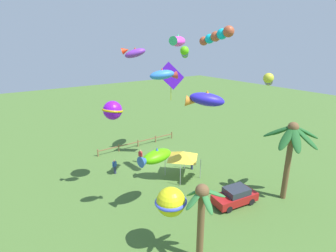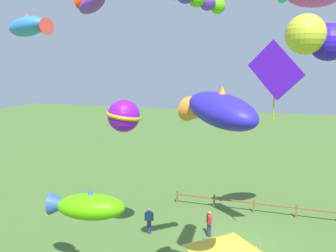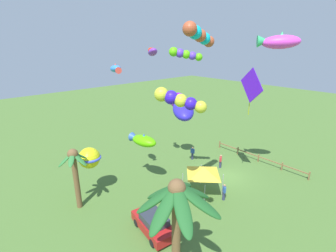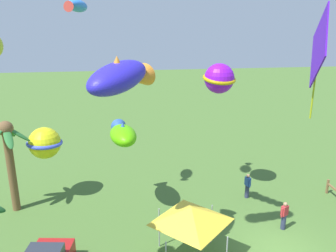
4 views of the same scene
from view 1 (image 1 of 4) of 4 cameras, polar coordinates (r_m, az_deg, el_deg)
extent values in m
plane|color=#476B2D|center=(31.25, -2.36, -7.74)|extent=(120.00, 120.00, 0.00)
cylinder|color=brown|center=(17.66, 7.05, -20.66)|extent=(0.45, 0.45, 5.00)
ellipsoid|color=#2D7033|center=(16.09, 5.68, -15.53)|extent=(1.32, 0.45, 1.12)
ellipsoid|color=#2D7033|center=(16.00, 8.43, -15.87)|extent=(0.71, 1.37, 1.13)
ellipsoid|color=#2D7033|center=(16.46, 9.89, -14.06)|extent=(1.51, 1.15, 0.74)
ellipsoid|color=#2D7033|center=(16.90, 8.16, -13.74)|extent=(1.40, 0.97, 1.07)
ellipsoid|color=#2D7033|center=(16.74, 5.69, -14.09)|extent=(0.64, 1.37, 1.12)
sphere|color=brown|center=(16.23, 7.39, -13.72)|extent=(0.85, 0.85, 0.85)
cylinder|color=brown|center=(25.30, 24.41, -7.46)|extent=(0.47, 0.47, 6.68)
ellipsoid|color=#1E5623|center=(23.47, 24.21, -2.37)|extent=(2.29, 1.00, 1.87)
ellipsoid|color=#1E5623|center=(23.45, 25.87, -2.61)|extent=(2.06, 2.12, 1.86)
ellipsoid|color=#1E5623|center=(24.09, 27.52, -2.26)|extent=(1.18, 2.36, 1.81)
ellipsoid|color=#1E5623|center=(24.88, 27.58, -1.21)|extent=(2.48, 1.88, 1.46)
ellipsoid|color=#1E5623|center=(25.39, 25.40, -0.71)|extent=(2.47, 1.74, 1.58)
ellipsoid|color=#1E5623|center=(24.98, 23.35, -0.92)|extent=(1.09, 2.40, 1.73)
ellipsoid|color=#1E5623|center=(24.35, 22.61, -1.05)|extent=(1.77, 2.47, 1.56)
sphere|color=brown|center=(24.16, 25.41, -0.24)|extent=(0.90, 0.90, 0.90)
cube|color=brown|center=(38.41, 0.81, -1.98)|extent=(0.12, 0.12, 0.95)
cube|color=brown|center=(36.94, -2.70, -2.81)|extent=(0.12, 0.12, 0.95)
cube|color=brown|center=(35.63, -6.50, -3.70)|extent=(0.12, 0.12, 0.95)
cube|color=brown|center=(34.50, -10.57, -4.64)|extent=(0.12, 0.12, 0.95)
cube|color=brown|center=(33.56, -14.90, -5.61)|extent=(0.12, 0.12, 0.95)
cube|color=brown|center=(35.56, -6.51, -3.42)|extent=(11.26, 0.09, 0.11)
cube|color=#A51919|center=(24.28, 14.18, -14.77)|extent=(4.11, 2.26, 0.70)
cube|color=#282D38|center=(24.04, 14.57, -13.39)|extent=(2.23, 1.78, 0.56)
cylinder|color=black|center=(23.28, 13.04, -17.12)|extent=(0.62, 0.27, 0.60)
cylinder|color=black|center=(24.28, 10.63, -15.35)|extent=(0.62, 0.27, 0.60)
cylinder|color=black|center=(24.69, 17.55, -15.32)|extent=(0.62, 0.27, 0.60)
cylinder|color=black|center=(25.63, 15.09, -13.76)|extent=(0.62, 0.27, 0.60)
cylinder|color=#2D3351|center=(29.03, -11.37, -9.27)|extent=(0.26, 0.26, 0.84)
cube|color=#2D519E|center=(28.73, -11.46, -8.04)|extent=(0.42, 0.31, 0.54)
sphere|color=#A37556|center=(28.57, -11.50, -7.36)|extent=(0.21, 0.21, 0.21)
cylinder|color=#2D519E|center=(28.88, -11.09, -7.99)|extent=(0.09, 0.09, 0.52)
cylinder|color=#2D519E|center=(28.63, -11.82, -8.27)|extent=(0.09, 0.09, 0.52)
cylinder|color=#2D3351|center=(29.50, 5.18, -8.52)|extent=(0.26, 0.26, 0.84)
cube|color=#2D519E|center=(29.20, 5.22, -7.30)|extent=(0.44, 0.42, 0.54)
sphere|color=#A37556|center=(29.04, 5.24, -6.63)|extent=(0.21, 0.21, 0.21)
cylinder|color=#2D519E|center=(29.22, 4.76, -7.37)|extent=(0.09, 0.09, 0.52)
cylinder|color=#2D519E|center=(29.22, 5.67, -7.40)|extent=(0.09, 0.09, 0.52)
cylinder|color=#2D3351|center=(31.03, -5.93, -7.16)|extent=(0.26, 0.26, 0.84)
cube|color=#B72D33|center=(30.74, -5.98, -5.99)|extent=(0.39, 0.44, 0.54)
sphere|color=#A37556|center=(30.59, -6.00, -5.35)|extent=(0.21, 0.21, 0.21)
cylinder|color=#B72D33|center=(30.87, -6.34, -6.00)|extent=(0.09, 0.09, 0.52)
cylinder|color=#B72D33|center=(30.65, -5.60, -6.16)|extent=(0.09, 0.09, 0.52)
cylinder|color=#9E9EA3|center=(29.28, 3.59, -7.31)|extent=(0.06, 0.06, 2.10)
cylinder|color=#9E9EA3|center=(27.88, -0.64, -8.63)|extent=(0.06, 0.06, 2.10)
cylinder|color=#9E9EA3|center=(27.52, 7.01, -9.15)|extent=(0.06, 0.06, 2.10)
cylinder|color=#9E9EA3|center=(26.02, 2.67, -10.70)|extent=(0.06, 0.06, 2.10)
pyramid|color=yellow|center=(27.03, 3.21, -6.20)|extent=(2.86, 2.86, 0.75)
sphere|color=yellow|center=(17.51, 0.63, -16.02)|extent=(1.89, 1.89, 1.89)
torus|color=blue|center=(17.51, 0.63, -16.02)|extent=(2.88, 2.88, 0.33)
sphere|color=#B44B2C|center=(22.89, 12.94, 19.25)|extent=(0.91, 0.91, 0.91)
sphere|color=#0CB4CA|center=(23.23, 11.57, 18.86)|extent=(0.88, 0.88, 0.88)
sphere|color=#B44B2C|center=(23.58, 10.24, 18.48)|extent=(0.84, 0.84, 0.84)
sphere|color=#0CB4CA|center=(23.93, 8.96, 18.09)|extent=(0.80, 0.80, 0.80)
sphere|color=#B44B2C|center=(24.30, 7.73, 17.71)|extent=(0.77, 0.77, 0.77)
cube|color=#4B13BE|center=(29.17, 0.65, 10.78)|extent=(2.82, 1.16, 3.00)
cylinder|color=#A0AC18|center=(29.42, 0.63, 7.46)|extent=(0.06, 0.06, 1.96)
ellipsoid|color=#53C00A|center=(21.38, -2.37, -6.52)|extent=(2.98, 1.81, 1.05)
cone|color=#3057A8|center=(20.65, -4.99, -7.45)|extent=(1.02, 1.01, 0.90)
cone|color=#3057A8|center=(21.20, -2.38, -5.40)|extent=(0.64, 0.64, 0.57)
ellipsoid|color=#F13FD8|center=(30.68, 2.16, 17.78)|extent=(3.34, 3.02, 1.24)
cone|color=#33BB6D|center=(29.39, 1.39, 17.92)|extent=(1.37, 1.36, 1.00)
cone|color=#33BB6D|center=(30.68, 2.17, 18.70)|extent=(0.84, 0.84, 0.61)
ellipsoid|color=purple|center=(20.72, -7.10, 15.32)|extent=(1.88, 1.52, 1.01)
cone|color=red|center=(20.73, -9.20, 15.79)|extent=(0.80, 0.75, 0.63)
cone|color=red|center=(20.71, -7.13, 16.05)|extent=(0.44, 0.44, 0.33)
ellipsoid|color=#327CE6|center=(17.46, -1.28, 10.99)|extent=(1.88, 1.31, 0.77)
cone|color=#D43F36|center=(17.68, 1.08, 10.82)|extent=(0.71, 0.68, 0.58)
cone|color=#D43F36|center=(17.43, -1.29, 11.87)|extent=(0.42, 0.42, 0.34)
sphere|color=#8612DD|center=(24.67, -11.85, 3.33)|extent=(1.74, 1.74, 1.74)
torus|color=#BD9A0D|center=(24.67, -11.85, 3.33)|extent=(2.38, 2.38, 0.52)
sphere|color=gold|center=(21.87, 20.85, 9.64)|extent=(0.79, 0.79, 0.79)
sphere|color=#2D15CC|center=(22.42, 20.86, 9.44)|extent=(0.75, 0.75, 0.75)
sphere|color=gold|center=(22.96, 20.88, 9.26)|extent=(0.72, 0.72, 0.72)
sphere|color=#2D15CC|center=(23.51, 20.89, 9.08)|extent=(0.69, 0.69, 0.69)
sphere|color=gold|center=(24.05, 20.91, 8.92)|extent=(0.66, 0.66, 0.66)
ellipsoid|color=#2A22C7|center=(23.08, 8.42, 5.69)|extent=(3.43, 3.17, 1.55)
cone|color=orange|center=(23.05, 4.99, 5.27)|extent=(1.47, 1.45, 1.10)
cone|color=orange|center=(22.99, 8.48, 6.91)|extent=(0.86, 0.86, 0.62)
sphere|color=#58CD12|center=(21.95, 3.58, 15.91)|extent=(0.71, 0.71, 0.71)
sphere|color=#5B36D7|center=(22.44, 3.61, 15.70)|extent=(0.68, 0.68, 0.68)
sphere|color=#58CD12|center=(22.93, 3.64, 15.50)|extent=(0.65, 0.65, 0.65)
sphere|color=#5B36D7|center=(23.42, 3.67, 15.31)|extent=(0.62, 0.62, 0.62)
sphere|color=#58CD12|center=(23.91, 3.69, 15.12)|extent=(0.60, 0.60, 0.60)
camera|label=2|loc=(18.57, 40.57, 3.50)|focal=39.56mm
camera|label=3|loc=(27.99, 48.53, 11.86)|focal=26.10mm
camera|label=4|loc=(33.36, 25.64, 11.72)|focal=37.67mm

